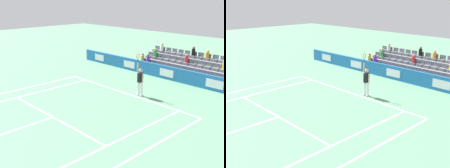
# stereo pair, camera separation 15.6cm
# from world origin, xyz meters

# --- Properties ---
(line_baseline) EXTENTS (10.97, 0.10, 0.01)m
(line_baseline) POSITION_xyz_m (0.00, -11.89, 0.00)
(line_baseline) COLOR white
(line_baseline) RESTS_ON ground
(line_service) EXTENTS (8.23, 0.10, 0.01)m
(line_service) POSITION_xyz_m (0.00, -6.40, 0.00)
(line_service) COLOR white
(line_service) RESTS_ON ground
(line_singles_sideline_left) EXTENTS (0.10, 11.89, 0.01)m
(line_singles_sideline_left) POSITION_xyz_m (4.12, -5.95, 0.00)
(line_singles_sideline_left) COLOR white
(line_singles_sideline_left) RESTS_ON ground
(line_singles_sideline_right) EXTENTS (0.10, 11.89, 0.01)m
(line_singles_sideline_right) POSITION_xyz_m (-4.12, -5.95, 0.00)
(line_singles_sideline_right) COLOR white
(line_singles_sideline_right) RESTS_ON ground
(line_doubles_sideline_left) EXTENTS (0.10, 11.89, 0.01)m
(line_doubles_sideline_left) POSITION_xyz_m (5.49, -5.95, 0.00)
(line_doubles_sideline_left) COLOR white
(line_doubles_sideline_left) RESTS_ON ground
(line_doubles_sideline_right) EXTENTS (0.10, 11.89, 0.01)m
(line_doubles_sideline_right) POSITION_xyz_m (-5.49, -5.95, 0.00)
(line_doubles_sideline_right) COLOR white
(line_doubles_sideline_right) RESTS_ON ground
(line_centre_mark) EXTENTS (0.10, 0.20, 0.01)m
(line_centre_mark) POSITION_xyz_m (0.00, -11.79, 0.00)
(line_centre_mark) COLOR white
(line_centre_mark) RESTS_ON ground
(sponsor_barrier) EXTENTS (19.22, 0.22, 1.02)m
(sponsor_barrier) POSITION_xyz_m (0.00, -16.53, 0.51)
(sponsor_barrier) COLOR #1E66AD
(sponsor_barrier) RESTS_ON ground
(tennis_player) EXTENTS (0.53, 0.38, 2.85)m
(tennis_player) POSITION_xyz_m (-0.96, -12.24, 0.99)
(tennis_player) COLOR white
(tennis_player) RESTS_ON ground
(stadium_stand) EXTENTS (7.44, 2.85, 2.20)m
(stadium_stand) POSITION_xyz_m (0.01, -18.84, 0.55)
(stadium_stand) COLOR gray
(stadium_stand) RESTS_ON ground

